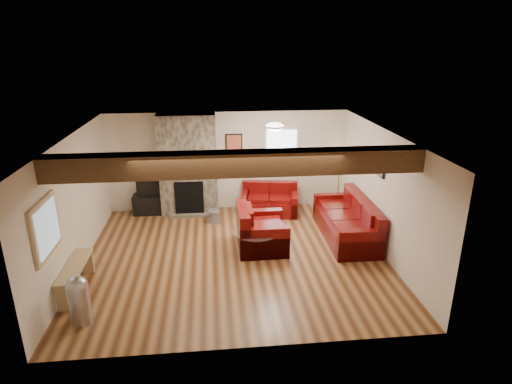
{
  "coord_description": "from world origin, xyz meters",
  "views": [
    {
      "loc": [
        -0.4,
        -7.74,
        4.14
      ],
      "look_at": [
        0.46,
        0.4,
        1.23
      ],
      "focal_mm": 30.0,
      "sensor_mm": 36.0,
      "label": 1
    }
  ],
  "objects_px": {
    "floor_lamp": "(340,163)",
    "armchair_red": "(262,228)",
    "coffee_table": "(256,241)",
    "loveseat": "(269,199)",
    "sofa_three": "(346,219)",
    "television": "(152,187)",
    "tv_cabinet": "(153,204)"
  },
  "relations": [
    {
      "from": "floor_lamp",
      "to": "armchair_red",
      "type": "bearing_deg",
      "value": -137.35
    },
    {
      "from": "floor_lamp",
      "to": "coffee_table",
      "type": "bearing_deg",
      "value": -136.68
    },
    {
      "from": "loveseat",
      "to": "floor_lamp",
      "type": "distance_m",
      "value": 2.01
    },
    {
      "from": "loveseat",
      "to": "armchair_red",
      "type": "bearing_deg",
      "value": -92.41
    },
    {
      "from": "armchair_red",
      "to": "sofa_three",
      "type": "bearing_deg",
      "value": -80.71
    },
    {
      "from": "loveseat",
      "to": "television",
      "type": "relative_size",
      "value": 1.92
    },
    {
      "from": "armchair_red",
      "to": "tv_cabinet",
      "type": "relative_size",
      "value": 1.16
    },
    {
      "from": "loveseat",
      "to": "armchair_red",
      "type": "relative_size",
      "value": 1.24
    },
    {
      "from": "coffee_table",
      "to": "tv_cabinet",
      "type": "distance_m",
      "value": 3.35
    },
    {
      "from": "sofa_three",
      "to": "armchair_red",
      "type": "bearing_deg",
      "value": -79.62
    },
    {
      "from": "coffee_table",
      "to": "television",
      "type": "height_order",
      "value": "television"
    },
    {
      "from": "loveseat",
      "to": "tv_cabinet",
      "type": "distance_m",
      "value": 2.93
    },
    {
      "from": "sofa_three",
      "to": "loveseat",
      "type": "distance_m",
      "value": 2.17
    },
    {
      "from": "television",
      "to": "coffee_table",
      "type": "bearing_deg",
      "value": -45.16
    },
    {
      "from": "sofa_three",
      "to": "coffee_table",
      "type": "relative_size",
      "value": 2.28
    },
    {
      "from": "armchair_red",
      "to": "coffee_table",
      "type": "height_order",
      "value": "armchair_red"
    },
    {
      "from": "television",
      "to": "armchair_red",
      "type": "bearing_deg",
      "value": -41.16
    },
    {
      "from": "sofa_three",
      "to": "coffee_table",
      "type": "distance_m",
      "value": 2.12
    },
    {
      "from": "coffee_table",
      "to": "floor_lamp",
      "type": "distance_m",
      "value": 3.4
    },
    {
      "from": "sofa_three",
      "to": "floor_lamp",
      "type": "height_order",
      "value": "floor_lamp"
    },
    {
      "from": "loveseat",
      "to": "television",
      "type": "distance_m",
      "value": 2.95
    },
    {
      "from": "television",
      "to": "loveseat",
      "type": "bearing_deg",
      "value": -5.87
    },
    {
      "from": "coffee_table",
      "to": "tv_cabinet",
      "type": "xyz_separation_m",
      "value": [
        -2.36,
        2.37,
        -0.0
      ]
    },
    {
      "from": "loveseat",
      "to": "television",
      "type": "bearing_deg",
      "value": -175.94
    },
    {
      "from": "coffee_table",
      "to": "loveseat",
      "type": "bearing_deg",
      "value": 74.97
    },
    {
      "from": "loveseat",
      "to": "tv_cabinet",
      "type": "relative_size",
      "value": 1.44
    },
    {
      "from": "sofa_three",
      "to": "coffee_table",
      "type": "xyz_separation_m",
      "value": [
        -2.05,
        -0.5,
        -0.2
      ]
    },
    {
      "from": "television",
      "to": "floor_lamp",
      "type": "distance_m",
      "value": 4.76
    },
    {
      "from": "coffee_table",
      "to": "sofa_three",
      "type": "bearing_deg",
      "value": 13.77
    },
    {
      "from": "loveseat",
      "to": "floor_lamp",
      "type": "height_order",
      "value": "floor_lamp"
    },
    {
      "from": "sofa_three",
      "to": "television",
      "type": "distance_m",
      "value": 4.79
    },
    {
      "from": "tv_cabinet",
      "to": "television",
      "type": "xyz_separation_m",
      "value": [
        0.0,
        0.0,
        0.46
      ]
    }
  ]
}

